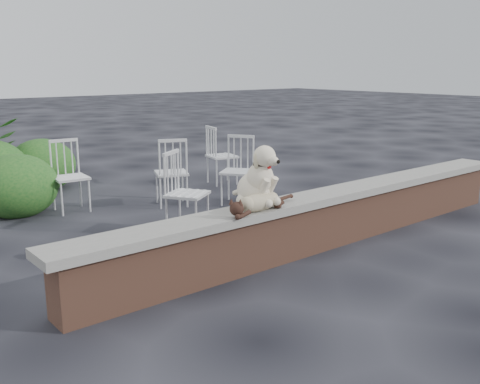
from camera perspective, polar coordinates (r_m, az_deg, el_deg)
ground at (r=5.99m, az=9.08°, el=-5.40°), size 60.00×60.00×0.00m
brick_wall at (r=5.92m, az=9.17°, el=-3.10°), size 6.00×0.30×0.50m
capstone at (r=5.85m, az=9.27°, el=-0.37°), size 6.20×0.40×0.08m
dog at (r=5.11m, az=1.51°, el=1.78°), size 0.45×0.56×0.60m
cat at (r=4.99m, az=1.93°, el=-0.95°), size 1.12×0.38×0.19m
chair_b at (r=7.48m, az=-17.33°, el=1.58°), size 0.61×0.61×0.94m
chair_d at (r=7.54m, az=-0.26°, el=2.27°), size 0.78×0.78×0.94m
chair_a at (r=6.24m, az=-5.54°, el=-0.07°), size 0.77×0.77×0.94m
chair_c at (r=7.52m, az=-7.19°, el=2.14°), size 0.74×0.74×0.94m
chair_e at (r=8.85m, az=-1.89°, el=3.88°), size 0.67×0.67×0.94m
shrubbery at (r=8.39m, az=-22.65°, el=1.78°), size 1.98×2.29×0.92m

